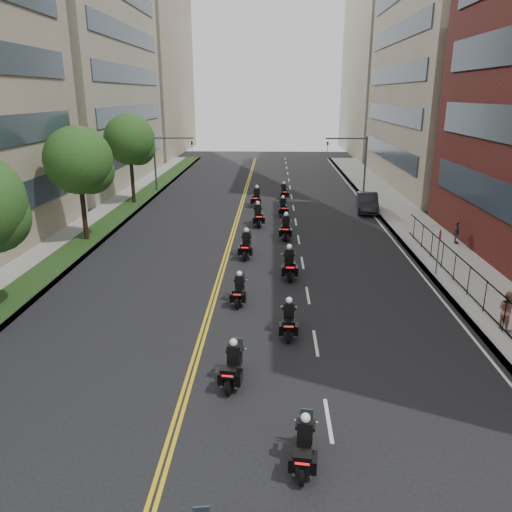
{
  "coord_description": "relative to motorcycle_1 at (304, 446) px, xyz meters",
  "views": [
    {
      "loc": [
        1.43,
        -8.08,
        9.56
      ],
      "look_at": [
        0.61,
        15.19,
        1.97
      ],
      "focal_mm": 35.0,
      "sensor_mm": 36.0,
      "label": 1
    }
  ],
  "objects": [
    {
      "name": "sidewalk_right",
      "position": [
        9.67,
        21.99,
        -0.54
      ],
      "size": [
        4.0,
        90.0,
        0.15
      ],
      "primitive_type": "cube",
      "color": "gray",
      "rests_on": "ground"
    },
    {
      "name": "motorcycle_6",
      "position": [
        -2.52,
        18.0,
        0.11
      ],
      "size": [
        0.58,
        2.47,
        1.82
      ],
      "rotation": [
        0.0,
        0.0,
        -0.04
      ],
      "color": "black",
      "rests_on": "ground"
    },
    {
      "name": "street_trees",
      "position": [
        -13.37,
        15.59,
        4.52
      ],
      "size": [
        4.4,
        38.4,
        7.98
      ],
      "color": "black",
      "rests_on": "ground"
    },
    {
      "name": "parked_sedan",
      "position": [
        7.07,
        30.79,
        0.17
      ],
      "size": [
        2.22,
        4.92,
        1.57
      ],
      "primitive_type": "imported",
      "rotation": [
        0.0,
        0.0,
        -0.12
      ],
      "color": "black",
      "rests_on": "ground"
    },
    {
      "name": "building_left_mid",
      "position": [
        -24.3,
        44.99,
        16.39
      ],
      "size": [
        16.11,
        28.0,
        34.0
      ],
      "color": "gray",
      "rests_on": "ground"
    },
    {
      "name": "traffic_signal_right",
      "position": [
        7.21,
        38.99,
        3.09
      ],
      "size": [
        4.09,
        0.2,
        5.6
      ],
      "color": "#3F3F44",
      "rests_on": "ground"
    },
    {
      "name": "motorcycle_9",
      "position": [
        -0.11,
        29.01,
        0.04
      ],
      "size": [
        0.6,
        2.25,
        1.66
      ],
      "rotation": [
        0.0,
        0.0,
        0.08
      ],
      "color": "black",
      "rests_on": "ground"
    },
    {
      "name": "traffic_signal_left",
      "position": [
        -11.87,
        38.99,
        3.09
      ],
      "size": [
        4.09,
        0.2,
        5.6
      ],
      "color": "#3F3F44",
      "rests_on": "ground"
    },
    {
      "name": "motorcycle_5",
      "position": [
        -0.0,
        14.52,
        0.12
      ],
      "size": [
        0.58,
        2.51,
        1.85
      ],
      "rotation": [
        0.0,
        0.0,
        0.03
      ],
      "color": "black",
      "rests_on": "ground"
    },
    {
      "name": "motorcycle_10",
      "position": [
        -2.38,
        32.58,
        0.13
      ],
      "size": [
        0.66,
        2.55,
        1.88
      ],
      "rotation": [
        0.0,
        0.0,
        -0.08
      ],
      "color": "black",
      "rests_on": "ground"
    },
    {
      "name": "motorcycle_3",
      "position": [
        -0.21,
        7.68,
        0.03
      ],
      "size": [
        0.51,
        2.21,
        1.63
      ],
      "rotation": [
        0.0,
        0.0,
        -0.03
      ],
      "color": "black",
      "rests_on": "ground"
    },
    {
      "name": "pedestrian_c",
      "position": [
        11.17,
        20.96,
        0.27
      ],
      "size": [
        0.68,
        0.93,
        1.46
      ],
      "primitive_type": "imported",
      "rotation": [
        0.0,
        0.0,
        1.15
      ],
      "color": "#424249",
      "rests_on": "sidewalk_right"
    },
    {
      "name": "pedestrian_b",
      "position": [
        8.87,
        8.27,
        0.38
      ],
      "size": [
        0.89,
        0.99,
        1.68
      ],
      "primitive_type": "imported",
      "rotation": [
        0.0,
        0.0,
        1.94
      ],
      "color": "#986153",
      "rests_on": "sidewalk_right"
    },
    {
      "name": "sidewalk_left",
      "position": [
        -14.33,
        21.99,
        -0.54
      ],
      "size": [
        4.0,
        90.0,
        0.15
      ],
      "primitive_type": "cube",
      "color": "gray",
      "rests_on": "ground"
    },
    {
      "name": "building_left_far",
      "position": [
        -24.33,
        74.99,
        12.39
      ],
      "size": [
        16.0,
        28.0,
        26.0
      ],
      "primitive_type": "cube",
      "color": "gray",
      "rests_on": "ground"
    },
    {
      "name": "motorcycle_1",
      "position": [
        0.0,
        0.0,
        0.0
      ],
      "size": [
        0.62,
        2.1,
        1.55
      ],
      "rotation": [
        0.0,
        0.0,
        -0.12
      ],
      "color": "black",
      "rests_on": "ground"
    },
    {
      "name": "building_right_far",
      "position": [
        19.17,
        74.99,
        12.39
      ],
      "size": [
        15.0,
        28.0,
        26.0
      ],
      "primitive_type": "cube",
      "color": "gray",
      "rests_on": "ground"
    },
    {
      "name": "motorcycle_7",
      "position": [
        -0.02,
        22.22,
        0.12
      ],
      "size": [
        0.61,
        2.51,
        1.85
      ],
      "rotation": [
        0.0,
        0.0,
        -0.05
      ],
      "color": "black",
      "rests_on": "ground"
    },
    {
      "name": "motorcycle_4",
      "position": [
        -2.48,
        10.93,
        0.01
      ],
      "size": [
        0.51,
        2.14,
        1.58
      ],
      "rotation": [
        0.0,
        0.0,
        -0.04
      ],
      "color": "black",
      "rests_on": "ground"
    },
    {
      "name": "grass_strip",
      "position": [
        -13.53,
        21.99,
        -0.44
      ],
      "size": [
        2.0,
        90.0,
        0.04
      ],
      "primitive_type": "cube",
      "color": "#1E3915",
      "rests_on": "sidewalk_left"
    },
    {
      "name": "motorcycle_2",
      "position": [
        -2.22,
        3.97,
        0.03
      ],
      "size": [
        0.65,
        2.21,
        1.63
      ],
      "rotation": [
        0.0,
        0.0,
        -0.12
      ],
      "color": "black",
      "rests_on": "ground"
    },
    {
      "name": "motorcycle_11",
      "position": [
        0.11,
        36.08,
        0.03
      ],
      "size": [
        0.62,
        2.19,
        1.62
      ],
      "rotation": [
        0.0,
        0.0,
        0.1
      ],
      "color": "black",
      "rests_on": "ground"
    },
    {
      "name": "iron_fence",
      "position": [
        8.67,
        8.99,
        0.29
      ],
      "size": [
        0.05,
        28.0,
        1.5
      ],
      "color": "black",
      "rests_on": "sidewalk_right"
    },
    {
      "name": "motorcycle_8",
      "position": [
        -2.05,
        25.7,
        0.13
      ],
      "size": [
        0.75,
        2.54,
        1.88
      ],
      "rotation": [
        0.0,
        0.0,
        0.12
      ],
      "color": "black",
      "rests_on": "ground"
    },
    {
      "name": "building_right_tan",
      "position": [
        19.15,
        44.99,
        14.39
      ],
      "size": [
        15.11,
        28.0,
        30.0
      ],
      "color": "gray",
      "rests_on": "ground"
    }
  ]
}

